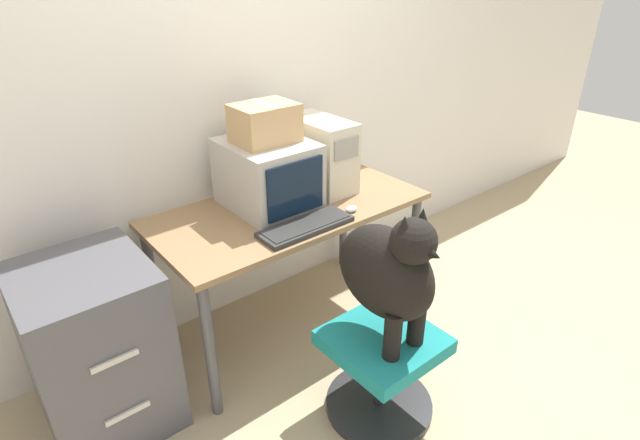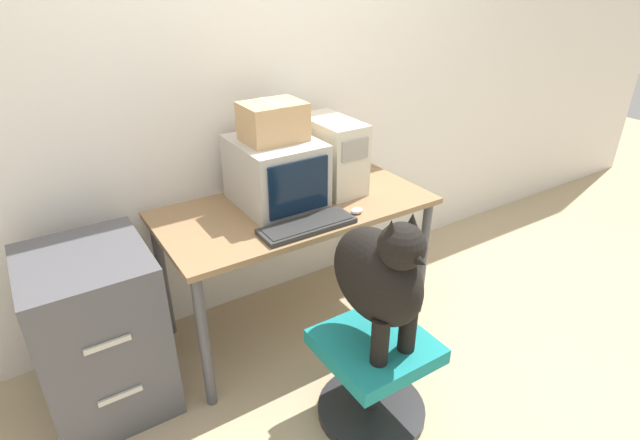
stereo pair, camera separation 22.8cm
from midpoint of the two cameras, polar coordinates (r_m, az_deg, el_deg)
The scene contains 11 objects.
ground_plane at distance 2.77m, azimuth 3.81°, elevation -15.32°, with size 12.00×12.00×0.00m, color tan.
wall_back at distance 2.75m, azimuth -5.18°, elevation 15.18°, with size 8.00×0.05×2.60m.
desk at distance 2.63m, azimuth -0.30°, elevation -0.08°, with size 1.42×0.71×0.75m.
crt_monitor at distance 2.55m, azimuth -2.54°, elevation 5.41°, with size 0.39×0.47×0.34m.
pc_tower at distance 2.74m, azimuth 3.74°, elevation 7.48°, with size 0.21×0.43×0.39m.
keyboard at distance 2.35m, azimuth 1.29°, elevation -0.72°, with size 0.47×0.17×0.03m.
computer_mouse at distance 2.51m, azimuth 6.80°, elevation 1.00°, with size 0.07×0.05×0.03m.
office_chair at distance 2.35m, azimuth 9.01°, elevation -17.03°, with size 0.50×0.50×0.43m.
dog at distance 2.02m, azimuth 10.15°, elevation -6.29°, with size 0.26×0.49×0.64m.
filing_cabinet at distance 2.45m, azimuth -21.45°, elevation -11.95°, with size 0.51×0.57×0.79m.
cardboard_box at distance 2.46m, azimuth -2.72°, elevation 11.13°, with size 0.30×0.23×0.19m.
Camera 2 is at (-1.16, -1.68, 1.87)m, focal length 28.00 mm.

